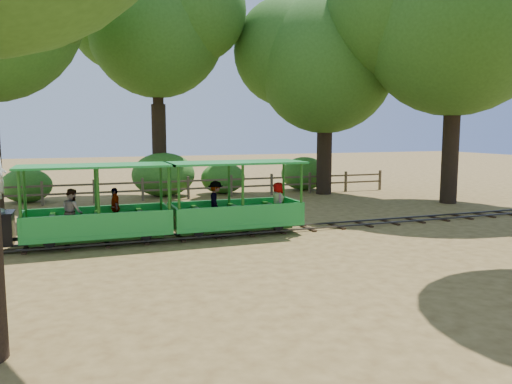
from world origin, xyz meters
name	(u,v)px	position (x,y,z in m)	size (l,w,h in m)	color
ground	(278,231)	(0.00, 0.00, 0.00)	(90.00, 90.00, 0.00)	#A28345
track	(278,229)	(0.00, 0.00, 0.07)	(22.00, 1.00, 0.10)	#3F3D3A
carriage_front	(96,215)	(-5.25, -0.02, 0.81)	(3.94, 1.61, 2.05)	green
carriage_rear	(236,207)	(-1.32, 0.01, 0.82)	(3.94, 1.61, 2.05)	green
oak_nc	(155,22)	(-2.03, 9.58, 7.86)	(7.66, 6.74, 10.62)	#2D2116
oak_ne	(324,57)	(5.47, 7.59, 6.43)	(8.04, 7.08, 9.32)	#2D2116
oak_e	(454,11)	(8.96, 3.10, 7.83)	(9.57, 8.42, 11.26)	#2D2116
fence	(210,185)	(0.00, 8.00, 0.58)	(18.10, 0.10, 1.00)	brown
shrub_west	(26,185)	(-7.67, 9.30, 0.72)	(2.08, 1.60, 1.44)	#2D6B1E
shrub_mid_w	(164,175)	(-1.87, 9.30, 1.01)	(2.91, 2.24, 2.01)	#2D6B1E
shrub_mid_e	(223,178)	(0.99, 9.30, 0.75)	(2.16, 1.66, 1.50)	#2D6B1E
shrub_east	(304,173)	(5.32, 9.30, 0.84)	(2.43, 1.87, 1.69)	#2D6B1E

